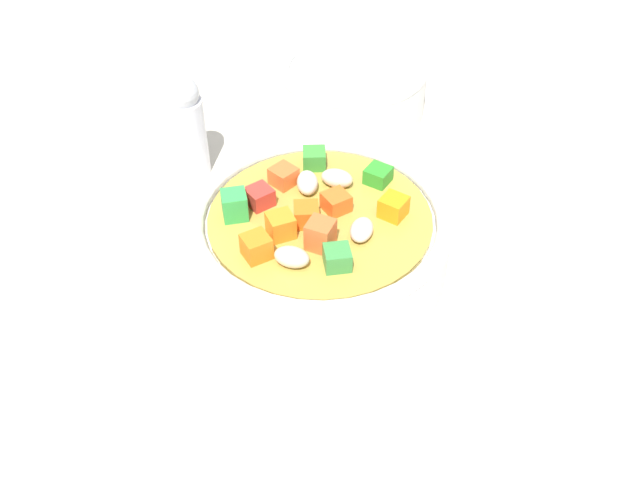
% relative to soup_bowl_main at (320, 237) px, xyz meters
% --- Properties ---
extents(ground_plane, '(1.40, 1.40, 0.02)m').
position_rel_soup_bowl_main_xyz_m(ground_plane, '(0.00, 0.00, -0.04)').
color(ground_plane, '#BAB2A0').
extents(soup_bowl_main, '(0.18, 0.18, 0.07)m').
position_rel_soup_bowl_main_xyz_m(soup_bowl_main, '(0.00, 0.00, 0.00)').
color(soup_bowl_main, white).
rests_on(soup_bowl_main, ground_plane).
extents(spoon, '(0.21, 0.09, 0.01)m').
position_rel_soup_bowl_main_xyz_m(spoon, '(0.02, 0.18, -0.03)').
color(spoon, silver).
rests_on(spoon, ground_plane).
extents(side_bowl_small, '(0.14, 0.14, 0.05)m').
position_rel_soup_bowl_main_xyz_m(side_bowl_small, '(-0.16, 0.15, -0.00)').
color(side_bowl_small, white).
rests_on(side_bowl_small, ground_plane).
extents(pepper_shaker, '(0.03, 0.03, 0.09)m').
position_rel_soup_bowl_main_xyz_m(pepper_shaker, '(-0.16, -0.02, 0.01)').
color(pepper_shaker, silver).
rests_on(pepper_shaker, ground_plane).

